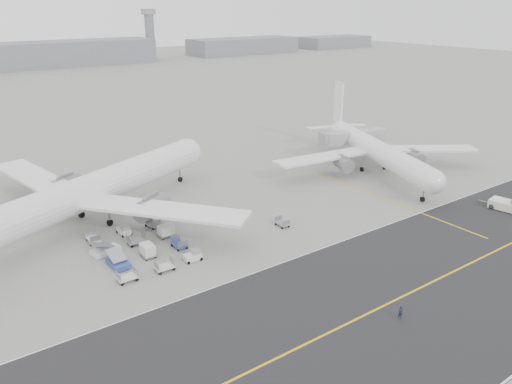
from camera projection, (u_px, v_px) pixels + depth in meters
ground at (280, 254)px, 73.84m from camera, size 700.00×700.00×0.00m
taxiway at (399, 298)px, 62.89m from camera, size 220.00×59.00×0.03m
horizon_buildings at (43, 67)px, 287.90m from camera, size 520.00×28.00×28.00m
control_tower at (150, 33)px, 323.93m from camera, size 7.00×7.00×31.25m
airliner_a at (93, 189)px, 83.23m from camera, size 54.16×52.85×19.85m
airliner_b at (375, 150)px, 108.95m from camera, size 45.03×45.84×16.54m
pushback_tug at (510, 205)px, 88.99m from camera, size 4.28×8.74×2.46m
jet_bridge at (354, 138)px, 118.69m from camera, size 17.82×7.55×6.67m
gse_cluster at (143, 251)px, 74.94m from camera, size 19.68×23.41×2.06m
stray_dolly at (282, 226)px, 83.22m from camera, size 1.60×2.50×1.50m
ground_crew_a at (401, 312)px, 58.60m from camera, size 0.68×0.50×1.70m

